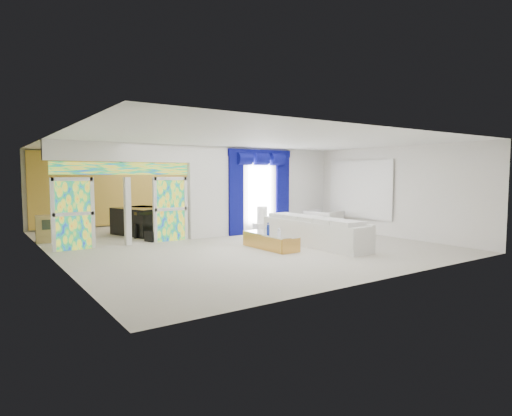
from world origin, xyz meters
TOP-DOWN VIEW (x-y plane):
  - floor at (0.00, 0.00)m, footprint 12.00×12.00m
  - dividing_wall at (2.15, 1.00)m, footprint 5.70×0.18m
  - dividing_header at (-2.85, 1.00)m, footprint 4.30×0.18m
  - stained_panel_left at (-4.28, 1.00)m, footprint 0.95×0.04m
  - stained_panel_right at (-1.42, 1.00)m, footprint 0.95×0.04m
  - stained_transom at (-2.85, 1.00)m, footprint 4.00×0.05m
  - window_pane at (1.90, 0.90)m, footprint 1.00×0.02m
  - blue_drape_left at (0.90, 0.87)m, footprint 0.55×0.10m
  - blue_drape_right at (2.90, 0.87)m, footprint 0.55×0.10m
  - blue_pelmet at (1.90, 0.87)m, footprint 2.60×0.12m
  - wall_mirror at (4.94, -1.00)m, footprint 0.04×2.70m
  - gold_curtains at (0.00, 5.90)m, footprint 9.70×0.12m
  - white_sofa at (1.66, -2.20)m, footprint 0.88×3.83m
  - coffee_table at (0.31, -1.90)m, footprint 0.65×1.86m
  - console_table at (2.07, 0.57)m, footprint 1.18×0.41m
  - table_lamp at (1.77, 0.57)m, footprint 0.36×0.36m
  - armchair at (4.21, 0.05)m, footprint 1.23×1.34m
  - grand_piano at (-1.63, 2.93)m, footprint 1.90×2.19m
  - piano_bench at (-1.63, 1.33)m, footprint 1.06×0.67m
  - tv_console at (-4.69, 2.95)m, footprint 0.62×0.57m
  - chandelier at (-2.30, 3.40)m, footprint 0.60×0.60m
  - decanters at (0.33, -1.88)m, footprint 0.22×0.71m

SIDE VIEW (x-z plane):
  - floor at x=0.00m, z-range 0.00..0.00m
  - piano_bench at x=-1.63m, z-range 0.00..0.33m
  - console_table at x=2.07m, z-range 0.00..0.39m
  - coffee_table at x=0.31m, z-range 0.00..0.41m
  - white_sofa at x=1.66m, z-range 0.00..0.73m
  - armchair at x=4.21m, z-range 0.00..0.75m
  - tv_console at x=-4.69m, z-range 0.00..0.83m
  - grand_piano at x=-1.63m, z-range 0.00..0.93m
  - decanters at x=0.33m, z-range 0.37..0.64m
  - table_lamp at x=1.77m, z-range 0.39..0.97m
  - stained_panel_left at x=-4.28m, z-range 0.00..2.00m
  - stained_panel_right at x=-1.42m, z-range 0.00..2.00m
  - blue_drape_left at x=0.90m, z-range 0.00..2.80m
  - blue_drape_right at x=2.90m, z-range 0.00..2.80m
  - window_pane at x=1.90m, z-range 0.30..2.60m
  - dividing_wall at x=2.15m, z-range 0.00..3.00m
  - gold_curtains at x=0.00m, z-range 0.05..2.95m
  - wall_mirror at x=4.94m, z-range 0.60..2.50m
  - stained_transom at x=-2.85m, z-range 2.08..2.42m
  - chandelier at x=-2.30m, z-range 2.35..2.95m
  - dividing_header at x=-2.85m, z-range 2.45..3.00m
  - blue_pelmet at x=1.90m, z-range 2.69..2.94m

